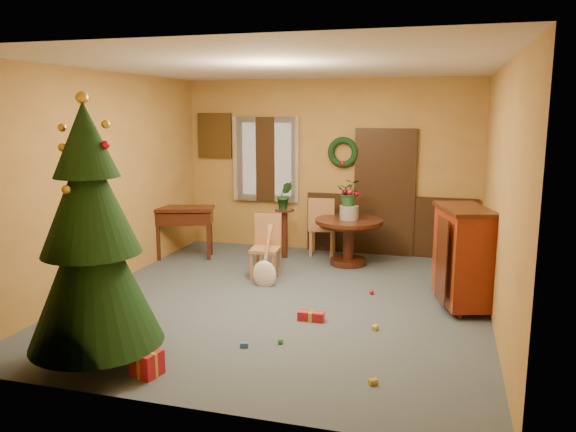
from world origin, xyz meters
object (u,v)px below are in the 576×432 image
(christmas_tree, at_px, (91,241))
(sideboard, at_px, (462,255))
(dining_table, at_px, (349,233))
(writing_desk, at_px, (184,220))
(chair_near, at_px, (266,244))

(christmas_tree, bearing_deg, sideboard, 37.91)
(sideboard, bearing_deg, christmas_tree, -142.09)
(sideboard, bearing_deg, dining_table, 136.27)
(christmas_tree, height_order, writing_desk, christmas_tree)
(dining_table, distance_m, writing_desk, 2.67)
(chair_near, distance_m, writing_desk, 1.76)
(dining_table, distance_m, christmas_tree, 4.54)
(dining_table, height_order, sideboard, sideboard)
(chair_near, height_order, sideboard, sideboard)
(chair_near, bearing_deg, christmas_tree, -101.42)
(dining_table, distance_m, chair_near, 1.42)
(christmas_tree, distance_m, sideboard, 4.24)
(dining_table, height_order, chair_near, chair_near)
(writing_desk, bearing_deg, dining_table, 6.63)
(christmas_tree, height_order, sideboard, christmas_tree)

